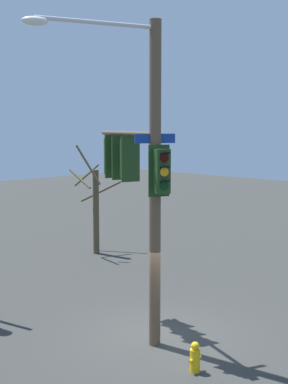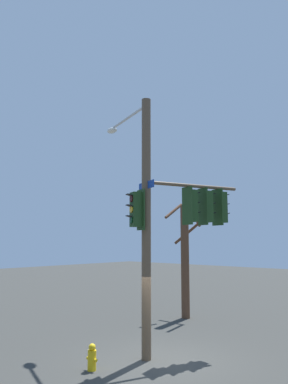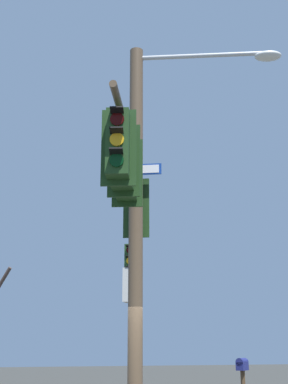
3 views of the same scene
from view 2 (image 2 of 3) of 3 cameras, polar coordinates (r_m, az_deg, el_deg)
name	(u,v)px [view 2 (image 2 of 3)]	position (r m, az deg, el deg)	size (l,w,h in m)	color
ground_plane	(162,362)	(12.52, 2.71, -24.15)	(80.00, 80.00, 0.00)	#343531
main_signal_pole_assembly	(165,210)	(12.67, 3.18, -2.67)	(4.50, 4.14, 8.31)	brown
fire_hydrant	(92,358)	(11.74, -7.84, -23.48)	(0.38, 0.24, 0.73)	yellow
bare_tree_across_street	(185,257)	(18.59, 6.20, -9.71)	(1.73, 1.68, 5.52)	brown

